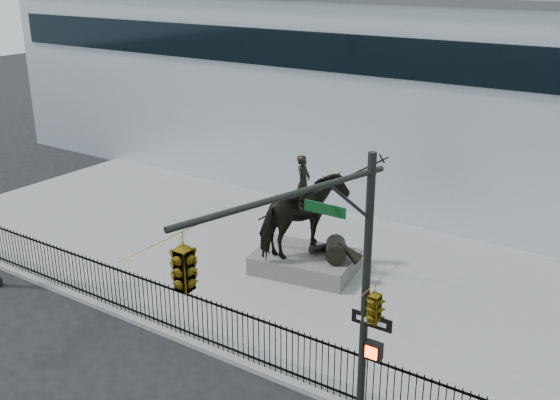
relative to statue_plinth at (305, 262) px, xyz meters
The scene contains 7 objects.
ground 7.06m from the statue_plinth, 100.91° to the right, with size 120.00×120.00×0.00m, color black.
plaza 1.40m from the statue_plinth, behind, with size 30.00×12.00×0.15m, color gray.
building 13.75m from the statue_plinth, 95.82° to the left, with size 44.00×14.00×9.00m, color #B4BBC4.
picket_fence 5.84m from the statue_plinth, 103.24° to the right, with size 22.10×0.10×1.50m.
statue_plinth is the anchor object (origin of this frame).
equestrian_statue 1.70m from the statue_plinth, ahead, with size 4.42×3.12×3.79m.
traffic_signal_right 11.18m from the statue_plinth, 60.09° to the right, with size 2.17×6.86×7.00m.
Camera 1 is at (12.44, -11.10, 10.50)m, focal length 42.00 mm.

